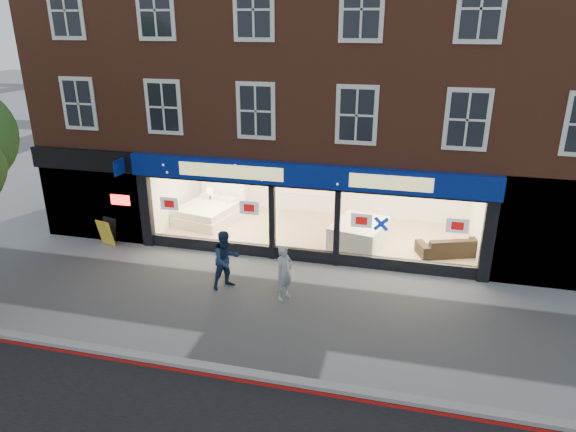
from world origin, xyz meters
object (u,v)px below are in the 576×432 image
at_px(mattress_stack, 359,233).
at_px(sofa, 450,245).
at_px(display_bed, 210,211).
at_px(pedestrian_grey, 284,273).
at_px(a_board, 107,232).
at_px(pedestrian_blue, 226,260).

relative_size(mattress_stack, sofa, 1.10).
bearing_deg(display_bed, sofa, 5.63).
bearing_deg(pedestrian_grey, display_bed, 73.23).
bearing_deg(a_board, mattress_stack, 27.64).
bearing_deg(mattress_stack, pedestrian_blue, -132.03).
bearing_deg(pedestrian_blue, a_board, 111.95).
height_order(display_bed, sofa, display_bed).
distance_m(display_bed, mattress_stack, 5.89).
xyz_separation_m(a_board, pedestrian_blue, (5.09, -1.90, 0.40)).
bearing_deg(sofa, a_board, -11.80).
height_order(a_board, pedestrian_grey, pedestrian_grey).
height_order(mattress_stack, sofa, mattress_stack).
xyz_separation_m(display_bed, sofa, (8.83, -0.96, -0.06)).
relative_size(display_bed, sofa, 1.26).
height_order(sofa, a_board, a_board).
distance_m(a_board, pedestrian_blue, 5.45).
distance_m(display_bed, sofa, 8.88).
bearing_deg(pedestrian_grey, pedestrian_blue, 115.59).
height_order(display_bed, mattress_stack, display_bed).
distance_m(display_bed, a_board, 3.85).
height_order(display_bed, pedestrian_blue, pedestrian_blue).
xyz_separation_m(display_bed, pedestrian_blue, (2.41, -4.67, 0.41)).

